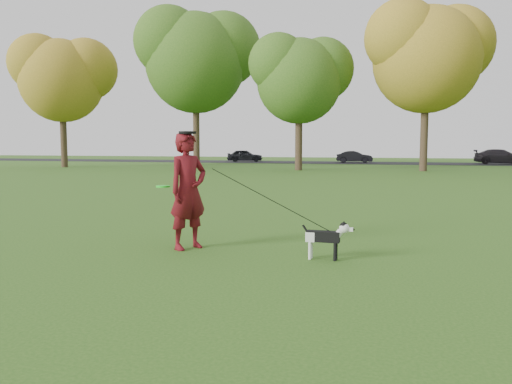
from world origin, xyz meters
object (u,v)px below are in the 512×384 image
(dog, at_px, (327,236))
(car_right, at_px, (501,157))
(car_mid, at_px, (355,157))
(man, at_px, (188,191))
(car_left, at_px, (245,156))

(dog, xyz_separation_m, car_right, (9.55, 40.24, 0.31))
(car_mid, bearing_deg, man, 178.26)
(man, bearing_deg, dog, -64.18)
(man, distance_m, car_left, 41.67)
(dog, relative_size, car_right, 0.17)
(man, relative_size, car_mid, 0.57)
(dog, height_order, car_right, car_right)
(car_left, height_order, car_right, car_right)
(dog, bearing_deg, man, 175.53)
(man, xyz_separation_m, car_left, (-11.48, 40.06, -0.33))
(car_mid, distance_m, car_right, 12.53)
(dog, bearing_deg, car_right, 76.65)
(man, distance_m, car_right, 41.77)
(car_right, bearing_deg, dog, 173.12)
(car_left, xyz_separation_m, car_mid, (10.78, 0.00, -0.05))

